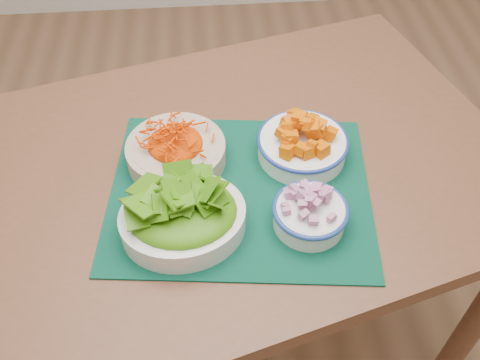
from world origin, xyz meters
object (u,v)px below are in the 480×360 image
(squash_bowl, at_px, (303,141))
(table, at_px, (226,195))
(placemat, at_px, (240,191))
(carrot_bowl, at_px, (176,148))
(onion_bowl, at_px, (310,211))
(lettuce_bowl, at_px, (182,213))

(squash_bowl, bearing_deg, table, -177.01)
(table, xyz_separation_m, placemat, (0.02, -0.08, 0.10))
(table, height_order, carrot_bowl, carrot_bowl)
(placemat, bearing_deg, onion_bowl, -30.93)
(table, xyz_separation_m, carrot_bowl, (-0.10, 0.01, 0.14))
(carrot_bowl, bearing_deg, placemat, -36.87)
(placemat, xyz_separation_m, onion_bowl, (0.12, -0.09, 0.04))
(carrot_bowl, bearing_deg, table, -7.33)
(squash_bowl, distance_m, lettuce_bowl, 0.30)
(onion_bowl, bearing_deg, lettuce_bowl, 178.36)
(carrot_bowl, distance_m, lettuce_bowl, 0.18)
(placemat, xyz_separation_m, squash_bowl, (0.13, 0.09, 0.04))
(placemat, bearing_deg, lettuce_bowl, -135.75)
(squash_bowl, relative_size, lettuce_bowl, 0.88)
(table, height_order, lettuce_bowl, lettuce_bowl)
(table, relative_size, placemat, 2.70)
(table, relative_size, onion_bowl, 8.25)
(placemat, distance_m, onion_bowl, 0.15)
(table, distance_m, onion_bowl, 0.26)
(table, relative_size, lettuce_bowl, 5.30)
(carrot_bowl, height_order, onion_bowl, carrot_bowl)
(table, relative_size, carrot_bowl, 6.76)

